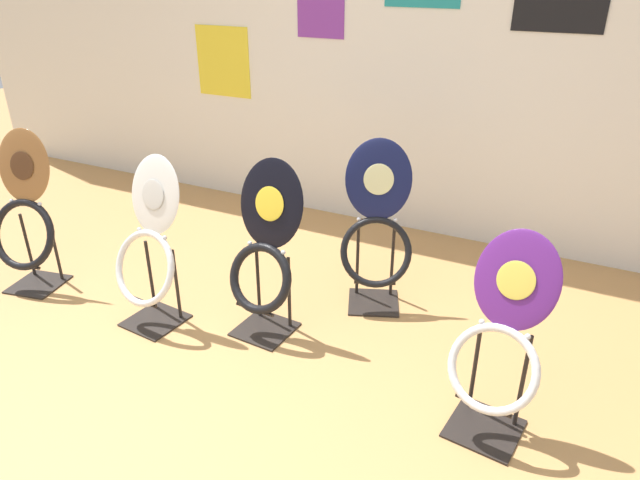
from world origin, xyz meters
TOP-DOWN VIEW (x-y plane):
  - ground_plane at (0.00, 0.00)m, footprint 14.00×14.00m
  - wall_back at (-0.00, 2.40)m, footprint 8.00×0.07m
  - toilet_seat_display_purple_note at (1.10, 0.64)m, footprint 0.38×0.39m
  - toilet_seat_display_jazz_black at (-0.08, 0.83)m, footprint 0.38×0.33m
  - toilet_seat_display_navy_moon at (0.31, 1.34)m, footprint 0.46×0.43m
  - toilet_seat_display_woodgrain at (-1.55, 0.61)m, footprint 0.44×0.36m
  - toilet_seat_display_white_plain at (-0.66, 0.64)m, footprint 0.41×0.35m

SIDE VIEW (x-z plane):
  - ground_plane at x=0.00m, z-range 0.00..0.00m
  - toilet_seat_display_purple_note at x=1.10m, z-range -0.01..0.83m
  - toilet_seat_display_white_plain at x=-0.66m, z-range -0.02..0.87m
  - toilet_seat_display_woodgrain at x=-1.55m, z-range -0.04..0.89m
  - toilet_seat_display_jazz_black at x=-0.08m, z-range -0.03..0.88m
  - toilet_seat_display_navy_moon at x=0.31m, z-range -0.01..0.91m
  - wall_back at x=0.00m, z-range 0.00..2.60m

